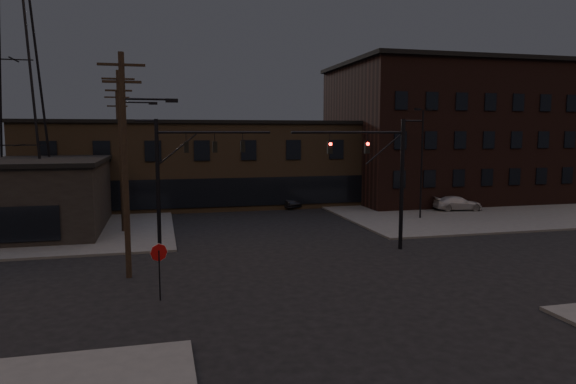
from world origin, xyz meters
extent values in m
plane|color=black|center=(0.00, 0.00, 0.00)|extent=(140.00, 140.00, 0.00)
cube|color=#474744|center=(22.00, 22.00, 0.07)|extent=(30.00, 30.00, 0.15)
cube|color=#493927|center=(0.00, 28.00, 4.00)|extent=(40.00, 12.00, 8.00)
cube|color=black|center=(22.00, 26.00, 7.00)|extent=(22.00, 16.00, 14.00)
cylinder|color=black|center=(6.50, 4.50, 4.00)|extent=(0.24, 0.24, 8.00)
cylinder|color=black|center=(3.00, 4.50, 7.20)|extent=(7.00, 0.14, 0.14)
cube|color=#FF140C|center=(4.17, 4.50, 6.30)|extent=(0.28, 0.22, 0.70)
cube|color=#FF140C|center=(1.83, 4.50, 6.30)|extent=(0.28, 0.22, 0.70)
cylinder|color=black|center=(-8.00, 8.00, 4.00)|extent=(0.24, 0.24, 8.00)
cylinder|color=black|center=(-4.50, 8.00, 7.20)|extent=(7.00, 0.14, 0.14)
cube|color=black|center=(-6.25, 8.00, 6.30)|extent=(0.28, 0.22, 0.70)
cube|color=black|center=(-4.50, 8.00, 6.30)|extent=(0.28, 0.22, 0.70)
cube|color=black|center=(-2.75, 8.00, 6.30)|extent=(0.28, 0.22, 0.70)
cylinder|color=black|center=(-8.00, -2.00, 1.10)|extent=(0.06, 0.06, 2.20)
cylinder|color=maroon|center=(-8.00, -1.98, 2.10)|extent=(0.72, 0.33, 0.76)
cylinder|color=black|center=(-9.50, 2.00, 5.50)|extent=(0.28, 0.28, 11.00)
cube|color=black|center=(-9.50, 2.00, 10.40)|extent=(2.20, 0.12, 0.12)
cube|color=black|center=(-9.50, 2.00, 9.60)|extent=(1.80, 0.12, 0.12)
cube|color=black|center=(-7.20, 2.00, 8.75)|extent=(0.60, 0.25, 0.18)
cylinder|color=black|center=(-10.50, 14.00, 5.75)|extent=(0.28, 0.28, 11.50)
cube|color=black|center=(-10.50, 14.00, 10.90)|extent=(2.20, 0.12, 0.12)
cube|color=black|center=(-10.50, 14.00, 10.10)|extent=(1.80, 0.12, 0.12)
cube|color=black|center=(-8.20, 14.00, 9.25)|extent=(0.60, 0.25, 0.18)
cylinder|color=black|center=(-11.50, 26.00, 5.50)|extent=(0.28, 0.28, 11.00)
cube|color=black|center=(-11.50, 26.00, 10.40)|extent=(2.20, 0.12, 0.12)
cube|color=black|center=(-11.50, 26.00, 9.60)|extent=(1.80, 0.12, 0.12)
cylinder|color=black|center=(13.00, 14.00, 4.50)|extent=(0.14, 0.14, 9.00)
cube|color=black|center=(12.50, 14.00, 9.05)|extent=(0.50, 0.28, 0.18)
cube|color=black|center=(13.50, 14.00, 9.05)|extent=(0.50, 0.28, 0.18)
cylinder|color=black|center=(19.00, 19.00, 4.50)|extent=(0.14, 0.14, 9.00)
cube|color=black|center=(18.50, 19.00, 9.05)|extent=(0.50, 0.28, 0.18)
cube|color=black|center=(19.50, 19.00, 9.05)|extent=(0.50, 0.28, 0.18)
imported|color=black|center=(16.93, 21.76, 0.97)|extent=(5.14, 3.07, 1.64)
imported|color=#A5A5A7|center=(18.37, 16.99, 0.78)|extent=(4.58, 2.44, 1.26)
imported|color=black|center=(3.47, 23.69, 0.73)|extent=(3.14, 4.68, 1.46)
camera|label=1|loc=(-7.85, -24.10, 7.20)|focal=32.00mm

